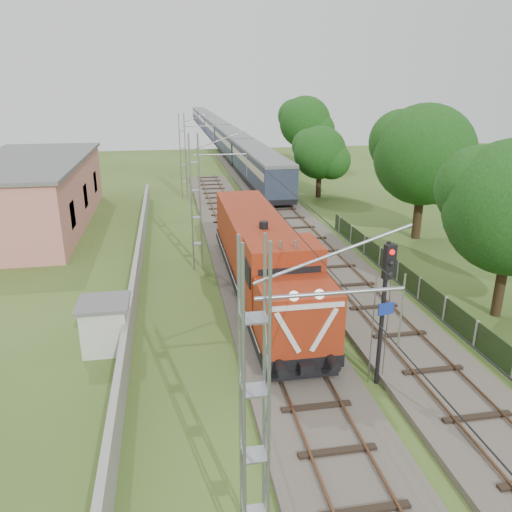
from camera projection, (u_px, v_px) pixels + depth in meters
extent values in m
plane|color=#394E1D|center=(295.00, 370.00, 19.51)|extent=(140.00, 140.00, 0.00)
cube|color=#6B6054|center=(262.00, 296.00, 25.97)|extent=(4.20, 70.00, 0.30)
cube|color=black|center=(262.00, 292.00, 25.90)|extent=(2.40, 70.00, 0.10)
cube|color=brown|center=(246.00, 292.00, 25.74)|extent=(0.08, 70.00, 0.05)
cube|color=brown|center=(278.00, 290.00, 26.02)|extent=(0.08, 70.00, 0.05)
cube|color=#6B6054|center=(294.00, 225.00, 38.88)|extent=(4.20, 80.00, 0.30)
cube|color=black|center=(294.00, 223.00, 38.82)|extent=(2.40, 80.00, 0.10)
cube|color=brown|center=(284.00, 222.00, 38.65)|extent=(0.08, 80.00, 0.05)
cube|color=brown|center=(305.00, 221.00, 38.93)|extent=(0.08, 80.00, 0.05)
cylinder|color=gray|center=(331.00, 293.00, 9.59)|extent=(3.00, 0.08, 0.08)
cylinder|color=gray|center=(220.00, 155.00, 28.19)|extent=(3.00, 0.08, 0.08)
cylinder|color=gray|center=(198.00, 126.00, 46.80)|extent=(3.00, 0.08, 0.08)
cylinder|color=black|center=(247.00, 177.00, 28.86)|extent=(0.03, 70.00, 0.03)
cylinder|color=black|center=(246.00, 154.00, 28.44)|extent=(0.03, 70.00, 0.03)
cube|color=#9E9E99|center=(138.00, 260.00, 29.36)|extent=(0.25, 40.00, 1.50)
cube|color=#D77B74|center=(31.00, 194.00, 38.56)|extent=(8.00, 20.00, 5.00)
cube|color=#606060|center=(26.00, 160.00, 37.70)|extent=(8.40, 20.40, 0.25)
cube|color=black|center=(72.00, 215.00, 33.72)|extent=(0.10, 1.60, 1.80)
cube|color=black|center=(85.00, 196.00, 39.30)|extent=(0.10, 1.60, 1.80)
cube|color=black|center=(95.00, 182.00, 44.88)|extent=(0.10, 1.60, 1.80)
cube|color=black|center=(445.00, 309.00, 23.41)|extent=(0.05, 32.00, 1.15)
cube|color=#9E9E99|center=(340.00, 224.00, 37.36)|extent=(0.12, 0.12, 1.20)
cube|color=black|center=(261.00, 278.00, 25.96)|extent=(3.02, 17.12, 0.50)
cube|color=black|center=(285.00, 333.00, 20.91)|extent=(2.22, 3.63, 0.50)
cube|color=black|center=(245.00, 251.00, 31.21)|extent=(2.22, 3.63, 0.50)
cube|color=black|center=(303.00, 373.00, 18.22)|extent=(2.62, 0.25, 0.35)
cube|color=maroon|center=(297.00, 314.00, 18.70)|extent=(2.92, 2.52, 2.32)
sphere|color=white|center=(294.00, 296.00, 17.08)|extent=(0.36, 0.36, 0.36)
sphere|color=white|center=(319.00, 294.00, 17.22)|extent=(0.36, 0.36, 0.36)
cube|color=silver|center=(288.00, 333.00, 17.42)|extent=(1.01, 0.06, 1.69)
cube|color=silver|center=(324.00, 330.00, 17.64)|extent=(1.01, 0.06, 1.69)
cube|color=silver|center=(307.00, 307.00, 17.22)|extent=(2.72, 0.06, 0.18)
cube|color=maroon|center=(283.00, 279.00, 20.85)|extent=(3.02, 2.42, 3.22)
cube|color=black|center=(290.00, 279.00, 19.54)|extent=(2.52, 0.06, 0.91)
cube|color=maroon|center=(253.00, 236.00, 27.74)|extent=(2.82, 12.18, 2.62)
cylinder|color=black|center=(264.00, 226.00, 24.41)|extent=(0.44, 0.44, 0.40)
cylinder|color=gray|center=(280.00, 245.00, 19.47)|extent=(0.12, 0.12, 0.35)
cylinder|color=gray|center=(295.00, 244.00, 19.57)|extent=(0.12, 0.12, 0.35)
cube|color=black|center=(259.00, 180.00, 52.85)|extent=(2.82, 21.36, 0.49)
cube|color=#2A3447|center=(259.00, 165.00, 52.34)|extent=(2.91, 21.36, 2.62)
cube|color=#BBAF91|center=(259.00, 161.00, 52.18)|extent=(2.95, 20.51, 0.73)
cube|color=slate|center=(259.00, 151.00, 51.86)|extent=(2.96, 21.36, 0.34)
cube|color=black|center=(232.00, 153.00, 73.62)|extent=(2.82, 21.36, 0.49)
cube|color=#2A3447|center=(232.00, 142.00, 73.11)|extent=(2.91, 21.36, 2.62)
cube|color=#BBAF91|center=(232.00, 139.00, 72.95)|extent=(2.95, 20.51, 0.73)
cube|color=slate|center=(232.00, 132.00, 72.64)|extent=(2.96, 21.36, 0.34)
cube|color=black|center=(217.00, 137.00, 94.40)|extent=(2.82, 21.36, 0.49)
cube|color=#2A3447|center=(217.00, 129.00, 93.89)|extent=(2.91, 21.36, 2.62)
cube|color=#BBAF91|center=(217.00, 126.00, 93.73)|extent=(2.95, 20.51, 0.73)
cube|color=slate|center=(217.00, 121.00, 93.41)|extent=(2.96, 21.36, 0.34)
cube|color=black|center=(207.00, 128.00, 115.18)|extent=(2.82, 21.36, 0.49)
cube|color=#2A3447|center=(207.00, 121.00, 114.67)|extent=(2.91, 21.36, 2.62)
cube|color=#BBAF91|center=(207.00, 119.00, 114.51)|extent=(2.95, 20.51, 0.73)
cube|color=slate|center=(207.00, 114.00, 114.19)|extent=(2.96, 21.36, 0.34)
cube|color=black|center=(201.00, 121.00, 135.96)|extent=(2.82, 21.36, 0.49)
cube|color=#2A3447|center=(200.00, 115.00, 135.45)|extent=(2.91, 21.36, 2.62)
cube|color=#BBAF91|center=(200.00, 113.00, 135.29)|extent=(2.95, 20.51, 0.73)
cube|color=slate|center=(200.00, 109.00, 134.97)|extent=(2.96, 21.36, 0.34)
cylinder|color=black|center=(382.00, 316.00, 17.76)|extent=(0.16, 0.16, 5.56)
cube|color=black|center=(389.00, 262.00, 16.91)|extent=(0.42, 0.31, 1.22)
sphere|color=red|center=(392.00, 252.00, 16.66)|extent=(0.20, 0.20, 0.20)
sphere|color=black|center=(391.00, 263.00, 16.79)|extent=(0.20, 0.20, 0.20)
sphere|color=black|center=(390.00, 274.00, 16.92)|extent=(0.20, 0.20, 0.20)
cube|color=navy|center=(386.00, 309.00, 17.54)|extent=(0.61, 0.16, 0.44)
cube|color=beige|center=(106.00, 327.00, 20.80)|extent=(1.82, 1.82, 2.00)
cube|color=#606060|center=(103.00, 303.00, 20.45)|extent=(2.10, 2.10, 0.14)
cylinder|color=#3B2718|center=(501.00, 279.00, 23.53)|extent=(0.48, 0.48, 3.78)
sphere|color=#15380F|center=(480.00, 189.00, 23.01)|extent=(4.02, 4.02, 4.02)
cylinder|color=#3B2718|center=(418.00, 209.00, 35.48)|extent=(0.63, 0.63, 4.23)
sphere|color=#15380F|center=(424.00, 155.00, 34.22)|extent=(6.92, 6.92, 6.92)
sphere|color=#15380F|center=(449.00, 171.00, 33.79)|extent=(4.85, 4.85, 4.85)
sphere|color=#15380F|center=(401.00, 142.00, 34.90)|extent=(4.50, 4.50, 4.50)
cylinder|color=#3B2718|center=(319.00, 182.00, 48.57)|extent=(0.50, 0.50, 3.08)
sphere|color=#15380F|center=(320.00, 153.00, 47.65)|extent=(5.04, 5.04, 5.04)
sphere|color=#15380F|center=(332.00, 161.00, 47.34)|extent=(3.52, 3.52, 3.52)
sphere|color=#15380F|center=(309.00, 146.00, 48.14)|extent=(3.27, 3.27, 3.27)
cylinder|color=#3B2718|center=(304.00, 151.00, 66.64)|extent=(0.63, 0.63, 4.10)
sphere|color=#15380F|center=(305.00, 122.00, 65.42)|extent=(6.70, 6.70, 6.70)
sphere|color=#15380F|center=(317.00, 130.00, 65.01)|extent=(4.69, 4.69, 4.69)
sphere|color=#15380F|center=(294.00, 116.00, 66.07)|extent=(4.36, 4.36, 4.36)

